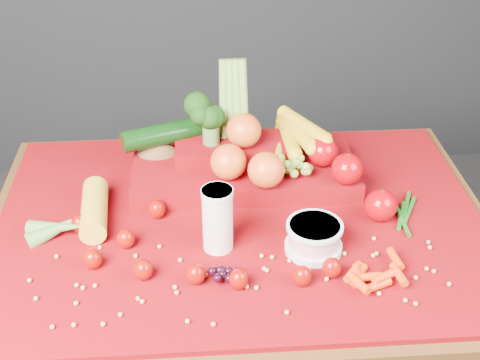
{
  "coord_description": "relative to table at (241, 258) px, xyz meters",
  "views": [
    {
      "loc": [
        -0.09,
        -1.17,
        1.61
      ],
      "look_at": [
        0.0,
        0.02,
        0.85
      ],
      "focal_mm": 50.0,
      "sensor_mm": 36.0,
      "label": 1
    }
  ],
  "objects": [
    {
      "name": "green_bean_pile",
      "position": [
        0.35,
        -0.01,
        0.11
      ],
      "size": [
        0.14,
        0.12,
        0.01
      ],
      "primitive_type": null,
      "color": "#175313",
      "rests_on": "red_cloth"
    },
    {
      "name": "produce_mound",
      "position": [
        0.04,
        0.16,
        0.17
      ],
      "size": [
        0.6,
        0.37,
        0.27
      ],
      "color": "#6F0307",
      "rests_on": "red_cloth"
    },
    {
      "name": "yogurt_bowl",
      "position": [
        0.14,
        -0.12,
        0.14
      ],
      "size": [
        0.12,
        0.12,
        0.06
      ],
      "rotation": [
        0.0,
        0.0,
        0.17
      ],
      "color": "silver",
      "rests_on": "red_cloth"
    },
    {
      "name": "dark_grape_cluster",
      "position": [
        -0.04,
        -0.2,
        0.12
      ],
      "size": [
        0.06,
        0.05,
        0.03
      ],
      "primitive_type": null,
      "color": "black",
      "rests_on": "red_cloth"
    },
    {
      "name": "baby_carrot_pile",
      "position": [
        0.25,
        -0.22,
        0.12
      ],
      "size": [
        0.18,
        0.17,
        0.03
      ],
      "primitive_type": null,
      "color": "red",
      "rests_on": "red_cloth"
    },
    {
      "name": "corn_ear",
      "position": [
        -0.36,
        -0.01,
        0.13
      ],
      "size": [
        0.2,
        0.24,
        0.06
      ],
      "rotation": [
        0.0,
        0.0,
        1.65
      ],
      "color": "gold",
      "rests_on": "red_cloth"
    },
    {
      "name": "table",
      "position": [
        0.0,
        0.0,
        0.0
      ],
      "size": [
        1.1,
        0.8,
        0.75
      ],
      "color": "#3E260E",
      "rests_on": "ground"
    },
    {
      "name": "strawberry_scatter",
      "position": [
        -0.12,
        -0.14,
        0.13
      ],
      "size": [
        0.54,
        0.28,
        0.05
      ],
      "color": "#970005",
      "rests_on": "red_cloth"
    },
    {
      "name": "milk_glass",
      "position": [
        -0.05,
        -0.09,
        0.18
      ],
      "size": [
        0.06,
        0.06,
        0.14
      ],
      "rotation": [
        0.0,
        0.0,
        0.25
      ],
      "color": "beige",
      "rests_on": "red_cloth"
    },
    {
      "name": "soybean_scatter",
      "position": [
        0.0,
        -0.2,
        0.11
      ],
      "size": [
        0.84,
        0.24,
        0.01
      ],
      "primitive_type": null,
      "color": "#AD8C4A",
      "rests_on": "red_cloth"
    },
    {
      "name": "red_cloth",
      "position": [
        0.0,
        0.0,
        0.1
      ],
      "size": [
        1.05,
        0.75,
        0.01
      ],
      "primitive_type": "cube",
      "color": "#6F0307",
      "rests_on": "table"
    },
    {
      "name": "potato",
      "position": [
        -0.18,
        0.22,
        0.14
      ],
      "size": [
        0.1,
        0.07,
        0.07
      ],
      "primitive_type": "ellipsoid",
      "color": "#55391A",
      "rests_on": "red_cloth"
    }
  ]
}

